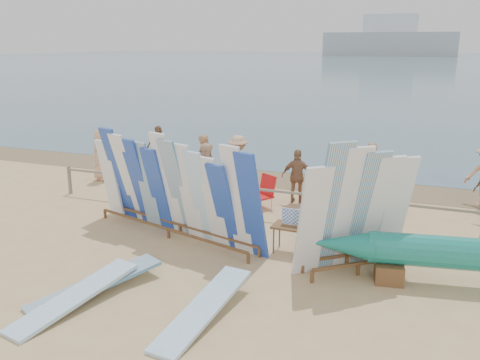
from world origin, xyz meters
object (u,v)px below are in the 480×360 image
at_px(vendor_table, 290,238).
at_px(beach_chair_right, 336,208).
at_px(beachgoer_3, 238,163).
at_px(beachgoer_1, 206,162).
at_px(beachgoer_2, 207,174).
at_px(beachgoer_4, 298,176).
at_px(beachgoer_extra_1, 159,148).
at_px(main_surfboard_rack, 173,191).
at_px(flat_board_e, 97,292).
at_px(beachgoer_7, 372,171).
at_px(beach_chair_left, 262,198).
at_px(flat_board_b, 204,318).
at_px(beachgoer_0, 103,154).
at_px(beachgoer_6, 350,184).
at_px(stroller, 365,200).
at_px(side_surfboard_rack, 355,213).
at_px(flat_board_a, 76,306).

relative_size(vendor_table, beach_chair_right, 1.18).
bearing_deg(beachgoer_3, beachgoer_1, 16.90).
bearing_deg(beachgoer_2, beachgoer_4, -100.67).
distance_m(beach_chair_right, beachgoer_extra_1, 7.77).
height_order(main_surfboard_rack, flat_board_e, main_surfboard_rack).
distance_m(flat_board_e, beachgoer_7, 9.13).
bearing_deg(flat_board_e, beach_chair_left, 104.10).
bearing_deg(beachgoer_7, flat_board_b, 141.57).
relative_size(beach_chair_left, beachgoer_0, 0.52).
relative_size(beachgoer_6, beachgoer_1, 0.86).
xyz_separation_m(beach_chair_right, beachgoer_3, (-3.53, 1.58, 0.64)).
distance_m(beachgoer_3, beachgoer_7, 4.23).
bearing_deg(beachgoer_0, flat_board_e, -128.66).
bearing_deg(beachgoer_1, beach_chair_left, -120.52).
bearing_deg(vendor_table, beachgoer_2, 143.52).
height_order(stroller, beachgoer_extra_1, beachgoer_extra_1).
relative_size(beachgoer_6, beachgoer_4, 0.95).
bearing_deg(beachgoer_1, beachgoer_0, 89.64).
bearing_deg(beachgoer_3, stroller, 162.79).
height_order(side_surfboard_rack, beachgoer_2, side_surfboard_rack).
bearing_deg(beachgoer_3, beachgoer_6, 164.66).
relative_size(main_surfboard_rack, flat_board_a, 1.94).
bearing_deg(beach_chair_left, beachgoer_6, 47.74).
height_order(flat_board_e, beach_chair_right, beach_chair_right).
xyz_separation_m(flat_board_b, beachgoer_extra_1, (-6.03, 9.07, 0.86)).
relative_size(beachgoer_3, beachgoer_7, 1.01).
bearing_deg(flat_board_b, side_surfboard_rack, 59.34).
xyz_separation_m(flat_board_b, flat_board_e, (-2.36, 0.14, 0.00)).
distance_m(main_surfboard_rack, flat_board_e, 3.40).
bearing_deg(beachgoer_6, beachgoer_1, -86.85).
distance_m(beachgoer_4, beachgoer_1, 3.20).
height_order(beachgoer_0, beachgoer_1, beachgoer_0).
bearing_deg(main_surfboard_rack, beachgoer_3, 106.63).
distance_m(main_surfboard_rack, beachgoer_1, 4.25).
bearing_deg(beachgoer_0, beachgoer_4, -74.14).
height_order(stroller, beachgoer_0, beachgoer_0).
xyz_separation_m(beachgoer_4, beachgoer_1, (-3.18, 0.33, 0.09)).
bearing_deg(beachgoer_6, beachgoer_7, 170.16).
height_order(beachgoer_4, beachgoer_7, beachgoer_7).
bearing_deg(beachgoer_extra_1, beachgoer_4, -18.00).
bearing_deg(flat_board_b, main_surfboard_rack, 131.10).
bearing_deg(main_surfboard_rack, vendor_table, 16.92).
bearing_deg(flat_board_e, beachgoer_6, 87.49).
relative_size(flat_board_a, beach_chair_right, 2.99).
bearing_deg(beachgoer_2, beachgoer_7, -98.91).
bearing_deg(beachgoer_4, side_surfboard_rack, 111.73).
relative_size(side_surfboard_rack, beachgoer_2, 1.56).
bearing_deg(beachgoer_2, vendor_table, -163.58).
bearing_deg(flat_board_e, main_surfboard_rack, 116.22).
relative_size(side_surfboard_rack, beachgoer_7, 1.62).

